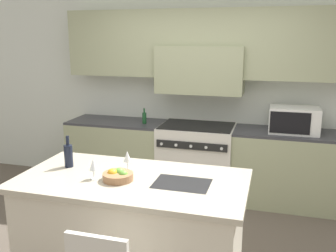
{
  "coord_description": "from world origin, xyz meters",
  "views": [
    {
      "loc": [
        0.93,
        -3.02,
        2.06
      ],
      "look_at": [
        -0.07,
        0.48,
        1.19
      ],
      "focal_mm": 40.0,
      "sensor_mm": 36.0,
      "label": 1
    }
  ],
  "objects_px": {
    "wine_glass_far": "(127,157)",
    "range_stove": "(196,160)",
    "oil_bottle_on_counter": "(144,118)",
    "wine_bottle": "(68,155)",
    "wine_glass_near": "(93,165)",
    "fruit_bowl": "(118,176)",
    "microwave": "(294,120)"
  },
  "relations": [
    {
      "from": "microwave",
      "to": "wine_glass_far",
      "type": "relative_size",
      "value": 3.33
    },
    {
      "from": "wine_glass_far",
      "to": "fruit_bowl",
      "type": "distance_m",
      "value": 0.25
    },
    {
      "from": "oil_bottle_on_counter",
      "to": "wine_glass_far",
      "type": "bearing_deg",
      "value": -75.14
    },
    {
      "from": "microwave",
      "to": "oil_bottle_on_counter",
      "type": "height_order",
      "value": "microwave"
    },
    {
      "from": "range_stove",
      "to": "oil_bottle_on_counter",
      "type": "height_order",
      "value": "oil_bottle_on_counter"
    },
    {
      "from": "wine_glass_far",
      "to": "range_stove",
      "type": "bearing_deg",
      "value": 82.08
    },
    {
      "from": "wine_bottle",
      "to": "wine_glass_far",
      "type": "xyz_separation_m",
      "value": [
        0.53,
        0.07,
        0.01
      ]
    },
    {
      "from": "oil_bottle_on_counter",
      "to": "range_stove",
      "type": "bearing_deg",
      "value": 1.48
    },
    {
      "from": "range_stove",
      "to": "wine_glass_near",
      "type": "bearing_deg",
      "value": -101.8
    },
    {
      "from": "microwave",
      "to": "wine_glass_near",
      "type": "height_order",
      "value": "microwave"
    },
    {
      "from": "range_stove",
      "to": "wine_glass_near",
      "type": "distance_m",
      "value": 2.17
    },
    {
      "from": "wine_bottle",
      "to": "oil_bottle_on_counter",
      "type": "xyz_separation_m",
      "value": [
        0.06,
        1.82,
        -0.04
      ]
    },
    {
      "from": "range_stove",
      "to": "microwave",
      "type": "bearing_deg",
      "value": 0.9
    },
    {
      "from": "microwave",
      "to": "oil_bottle_on_counter",
      "type": "xyz_separation_m",
      "value": [
        -1.89,
        -0.04,
        -0.08
      ]
    },
    {
      "from": "wine_bottle",
      "to": "oil_bottle_on_counter",
      "type": "height_order",
      "value": "wine_bottle"
    },
    {
      "from": "wine_glass_far",
      "to": "oil_bottle_on_counter",
      "type": "bearing_deg",
      "value": 104.86
    },
    {
      "from": "wine_glass_near",
      "to": "wine_glass_far",
      "type": "height_order",
      "value": "same"
    },
    {
      "from": "wine_bottle",
      "to": "wine_glass_far",
      "type": "height_order",
      "value": "wine_bottle"
    },
    {
      "from": "wine_glass_far",
      "to": "oil_bottle_on_counter",
      "type": "xyz_separation_m",
      "value": [
        -0.47,
        1.76,
        -0.05
      ]
    },
    {
      "from": "wine_bottle",
      "to": "microwave",
      "type": "bearing_deg",
      "value": 43.55
    },
    {
      "from": "range_stove",
      "to": "wine_bottle",
      "type": "height_order",
      "value": "wine_bottle"
    },
    {
      "from": "fruit_bowl",
      "to": "oil_bottle_on_counter",
      "type": "height_order",
      "value": "oil_bottle_on_counter"
    },
    {
      "from": "wine_glass_near",
      "to": "oil_bottle_on_counter",
      "type": "relative_size",
      "value": 0.84
    },
    {
      "from": "range_stove",
      "to": "fruit_bowl",
      "type": "height_order",
      "value": "fruit_bowl"
    },
    {
      "from": "wine_glass_near",
      "to": "wine_bottle",
      "type": "bearing_deg",
      "value": 149.08
    },
    {
      "from": "microwave",
      "to": "wine_glass_far",
      "type": "xyz_separation_m",
      "value": [
        -1.43,
        -1.79,
        -0.03
      ]
    },
    {
      "from": "range_stove",
      "to": "oil_bottle_on_counter",
      "type": "xyz_separation_m",
      "value": [
        -0.71,
        -0.02,
        0.54
      ]
    },
    {
      "from": "microwave",
      "to": "wine_bottle",
      "type": "distance_m",
      "value": 2.7
    },
    {
      "from": "wine_bottle",
      "to": "wine_glass_near",
      "type": "relative_size",
      "value": 1.62
    },
    {
      "from": "microwave",
      "to": "fruit_bowl",
      "type": "xyz_separation_m",
      "value": [
        -1.41,
        -2.03,
        -0.11
      ]
    },
    {
      "from": "wine_bottle",
      "to": "wine_glass_far",
      "type": "bearing_deg",
      "value": 7.04
    },
    {
      "from": "microwave",
      "to": "wine_glass_far",
      "type": "height_order",
      "value": "microwave"
    }
  ]
}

